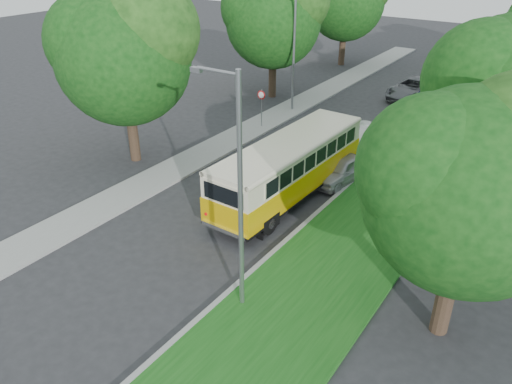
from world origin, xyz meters
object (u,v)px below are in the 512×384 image
Objects in this scene: car_silver at (342,169)px; car_grey at (414,88)px; lamppost_far at (293,51)px; vintage_bus at (289,169)px; lamppost_near at (238,190)px; car_white at (363,138)px; car_blue at (429,98)px.

car_grey is (-1.55, 15.60, 0.09)m from car_silver.
lamppost_far is at bearing -123.10° from car_grey.
vintage_bus is 1.79× the size of car_grey.
lamppost_far is 0.77× the size of vintage_bus.
vintage_bus is (6.37, -11.02, -2.67)m from lamppost_far.
lamppost_near is 1.89× the size of car_white.
car_white is (6.94, -3.74, -3.42)m from lamppost_far.
vintage_bus is 18.52m from car_grey.
car_grey is (-1.55, 1.37, 0.11)m from car_blue.
vintage_bus is 2.51× the size of car_silver.
lamppost_far is 10.43m from car_blue.
lamppost_far is 1.38× the size of car_grey.
car_silver is 0.92× the size of car_white.
lamppost_near reaches higher than lamppost_far.
vintage_bus is at bearing -83.01° from car_grey.
lamppost_far is 8.59m from car_white.
vintage_bus is 3.29m from car_silver.
car_white is 9.90m from car_blue.
lamppost_far is 13.00m from vintage_bus.
vintage_bus is at bearing -84.37° from car_blue.
car_silver is (7.70, -8.11, -3.45)m from lamppost_far.
vintage_bus is at bearing -104.49° from car_silver.
car_silver is at bearing -46.48° from lamppost_far.
car_blue is (0.76, 9.87, -0.06)m from car_white.
car_grey reaches higher than car_blue.
car_grey is at bearing 105.66° from car_silver.
lamppost_far is 1.70× the size of car_blue.
car_grey is (-0.78, 11.23, 0.06)m from car_white.
lamppost_far reaches higher than vintage_bus.
lamppost_near is 1.81× the size of car_blue.
car_grey is (-2.75, 25.99, -3.61)m from lamppost_near.
lamppost_near is 2.06× the size of car_silver.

